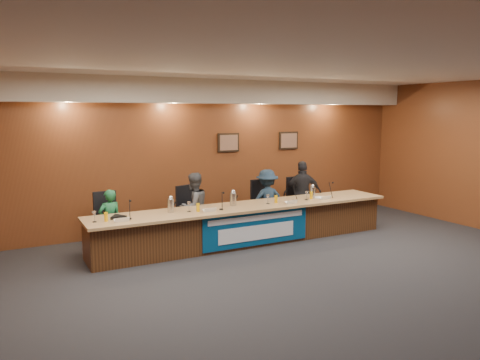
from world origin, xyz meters
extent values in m
plane|color=black|center=(0.00, 0.00, 0.00)|extent=(10.00, 10.00, 0.00)
cube|color=silver|center=(0.00, 0.00, 3.20)|extent=(10.00, 8.00, 0.04)
cube|color=brown|center=(0.00, 4.00, 1.60)|extent=(10.00, 0.04, 3.20)
cube|color=beige|center=(0.00, 3.75, 2.95)|extent=(10.00, 0.50, 0.50)
cube|color=#452713|center=(0.00, 2.40, 0.35)|extent=(6.00, 0.80, 0.70)
cube|color=#A47C4E|center=(0.00, 2.35, 0.72)|extent=(6.10, 0.95, 0.05)
cube|color=navy|center=(0.00, 1.99, 0.38)|extent=(2.20, 0.02, 0.65)
cube|color=silver|center=(0.00, 1.97, 0.58)|extent=(2.00, 0.01, 0.10)
cube|color=silver|center=(0.00, 1.97, 0.30)|extent=(1.60, 0.01, 0.28)
cube|color=black|center=(0.40, 3.97, 1.85)|extent=(0.52, 0.04, 0.42)
cube|color=black|center=(2.00, 3.97, 1.85)|extent=(0.52, 0.04, 0.42)
imported|color=#195C32|center=(-2.47, 3.01, 0.58)|extent=(0.46, 0.34, 1.15)
imported|color=#45474B|center=(-0.84, 3.01, 0.68)|extent=(0.79, 0.70, 1.36)
imported|color=#16273A|center=(0.83, 3.01, 0.66)|extent=(0.91, 0.59, 1.32)
imported|color=black|center=(1.75, 3.01, 0.73)|extent=(0.92, 0.67, 1.46)
cube|color=black|center=(-2.47, 3.11, 0.48)|extent=(0.51, 0.51, 0.08)
cube|color=black|center=(-0.84, 3.11, 0.48)|extent=(0.60, 0.60, 0.08)
cube|color=black|center=(0.83, 3.11, 0.48)|extent=(0.49, 0.49, 0.08)
cube|color=black|center=(1.75, 3.11, 0.48)|extent=(0.49, 0.49, 0.08)
cube|color=white|center=(-2.47, 2.09, 0.80)|extent=(0.24, 0.08, 0.10)
cylinder|color=black|center=(-2.31, 2.24, 0.76)|extent=(0.07, 0.07, 0.02)
cylinder|color=#EDAA07|center=(-2.69, 2.26, 0.82)|extent=(0.06, 0.06, 0.15)
cylinder|color=silver|center=(-2.87, 2.30, 0.84)|extent=(0.08, 0.08, 0.18)
cube|color=white|center=(-0.88, 2.14, 0.80)|extent=(0.24, 0.08, 0.10)
cylinder|color=black|center=(-0.62, 2.21, 0.76)|extent=(0.07, 0.07, 0.02)
cylinder|color=#EDAA07|center=(-1.06, 2.26, 0.82)|extent=(0.06, 0.06, 0.15)
cylinder|color=silver|center=(-1.21, 2.33, 0.84)|extent=(0.08, 0.08, 0.18)
cube|color=white|center=(0.84, 2.07, 0.80)|extent=(0.24, 0.08, 0.10)
cylinder|color=black|center=(1.03, 2.29, 0.76)|extent=(0.07, 0.07, 0.02)
cylinder|color=#EDAA07|center=(0.61, 2.30, 0.82)|extent=(0.06, 0.06, 0.15)
cylinder|color=silver|center=(0.42, 2.29, 0.84)|extent=(0.08, 0.08, 0.18)
cube|color=white|center=(1.72, 2.14, 0.80)|extent=(0.24, 0.08, 0.10)
cylinder|color=black|center=(1.91, 2.27, 0.76)|extent=(0.07, 0.07, 0.02)
cylinder|color=#EDAA07|center=(1.48, 2.33, 0.82)|extent=(0.06, 0.06, 0.15)
cylinder|color=silver|center=(1.33, 2.27, 0.84)|extent=(0.08, 0.08, 0.18)
cylinder|color=silver|center=(-1.52, 2.43, 0.87)|extent=(0.12, 0.12, 0.24)
cylinder|color=silver|center=(-0.26, 2.45, 0.87)|extent=(0.13, 0.13, 0.25)
cylinder|color=silver|center=(1.54, 2.36, 0.87)|extent=(0.11, 0.11, 0.24)
cylinder|color=black|center=(-2.47, 2.40, 0.78)|extent=(0.32, 0.32, 0.05)
cube|color=white|center=(1.73, 2.34, 0.75)|extent=(0.26, 0.33, 0.01)
camera|label=1|loc=(-4.23, -5.37, 2.52)|focal=35.00mm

